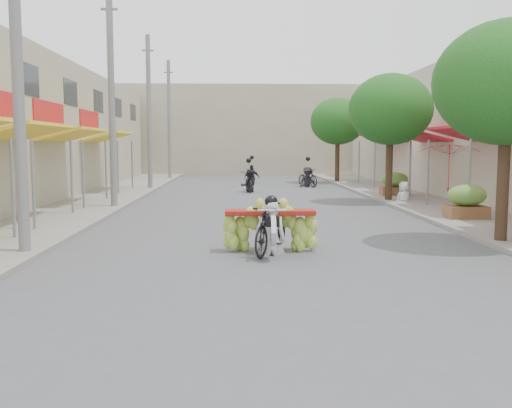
% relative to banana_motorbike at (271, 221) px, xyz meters
% --- Properties ---
extents(ground, '(120.00, 120.00, 0.00)m').
position_rel_banana_motorbike_xyz_m(ground, '(0.13, -3.15, -0.72)').
color(ground, '#515256').
rests_on(ground, ground).
extents(sidewalk_left, '(4.00, 60.00, 0.12)m').
position_rel_banana_motorbike_xyz_m(sidewalk_left, '(-6.87, 11.85, -0.66)').
color(sidewalk_left, gray).
rests_on(sidewalk_left, ground).
extents(sidewalk_right, '(4.00, 60.00, 0.12)m').
position_rel_banana_motorbike_xyz_m(sidewalk_right, '(7.13, 11.85, -0.66)').
color(sidewalk_right, gray).
rests_on(sidewalk_right, ground).
extents(far_building, '(20.00, 6.00, 7.00)m').
position_rel_banana_motorbike_xyz_m(far_building, '(0.13, 34.85, 2.78)').
color(far_building, tan).
rests_on(far_building, ground).
extents(utility_pole_near, '(0.60, 0.24, 8.00)m').
position_rel_banana_motorbike_xyz_m(utility_pole_near, '(-5.27, -0.15, 3.30)').
color(utility_pole_near, slate).
rests_on(utility_pole_near, ground).
extents(utility_pole_mid, '(0.60, 0.24, 8.00)m').
position_rel_banana_motorbike_xyz_m(utility_pole_mid, '(-5.27, 8.85, 3.30)').
color(utility_pole_mid, slate).
rests_on(utility_pole_mid, ground).
extents(utility_pole_far, '(0.60, 0.24, 8.00)m').
position_rel_banana_motorbike_xyz_m(utility_pole_far, '(-5.27, 17.85, 3.30)').
color(utility_pole_far, slate).
rests_on(utility_pole_far, ground).
extents(utility_pole_back, '(0.60, 0.24, 8.00)m').
position_rel_banana_motorbike_xyz_m(utility_pole_back, '(-5.27, 26.85, 3.30)').
color(utility_pole_back, slate).
rests_on(utility_pole_back, ground).
extents(street_tree_near, '(3.40, 3.40, 5.25)m').
position_rel_banana_motorbike_xyz_m(street_tree_near, '(5.53, 0.85, 3.06)').
color(street_tree_near, '#3A2719').
rests_on(street_tree_near, ground).
extents(street_tree_mid, '(3.40, 3.40, 5.25)m').
position_rel_banana_motorbike_xyz_m(street_tree_mid, '(5.53, 10.85, 3.06)').
color(street_tree_mid, '#3A2719').
rests_on(street_tree_mid, ground).
extents(street_tree_far, '(3.40, 3.40, 5.25)m').
position_rel_banana_motorbike_xyz_m(street_tree_far, '(5.53, 22.85, 3.06)').
color(street_tree_far, '#3A2719').
rests_on(street_tree_far, ground).
extents(produce_crate_mid, '(1.20, 0.88, 1.16)m').
position_rel_banana_motorbike_xyz_m(produce_crate_mid, '(6.33, 4.85, -0.01)').
color(produce_crate_mid, brown).
rests_on(produce_crate_mid, ground).
extents(produce_crate_far, '(1.20, 0.88, 1.16)m').
position_rel_banana_motorbike_xyz_m(produce_crate_far, '(6.33, 12.85, -0.01)').
color(produce_crate_far, brown).
rests_on(produce_crate_far, ground).
extents(banana_motorbike, '(2.20, 1.96, 2.19)m').
position_rel_banana_motorbike_xyz_m(banana_motorbike, '(0.00, 0.00, 0.00)').
color(banana_motorbike, black).
rests_on(banana_motorbike, ground).
extents(market_umbrella, '(2.46, 2.46, 1.75)m').
position_rel_banana_motorbike_xyz_m(market_umbrella, '(6.05, 5.66, 1.75)').
color(market_umbrella, '#AB1617').
rests_on(market_umbrella, ground).
extents(pedestrian, '(0.86, 0.68, 1.52)m').
position_rel_banana_motorbike_xyz_m(pedestrian, '(6.10, 10.63, 0.16)').
color(pedestrian, white).
rests_on(pedestrian, ground).
extents(bg_motorbike_a, '(0.84, 1.84, 1.95)m').
position_rel_banana_motorbike_xyz_m(bg_motorbike_a, '(-0.12, 16.17, 0.00)').
color(bg_motorbike_a, black).
rests_on(bg_motorbike_a, ground).
extents(bg_motorbike_b, '(1.32, 1.84, 1.95)m').
position_rel_banana_motorbike_xyz_m(bg_motorbike_b, '(3.28, 19.51, 0.11)').
color(bg_motorbike_b, black).
rests_on(bg_motorbike_b, ground).
extents(bg_motorbike_c, '(1.04, 1.62, 1.95)m').
position_rel_banana_motorbike_xyz_m(bg_motorbike_c, '(0.24, 22.97, 0.09)').
color(bg_motorbike_c, black).
rests_on(bg_motorbike_c, ground).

